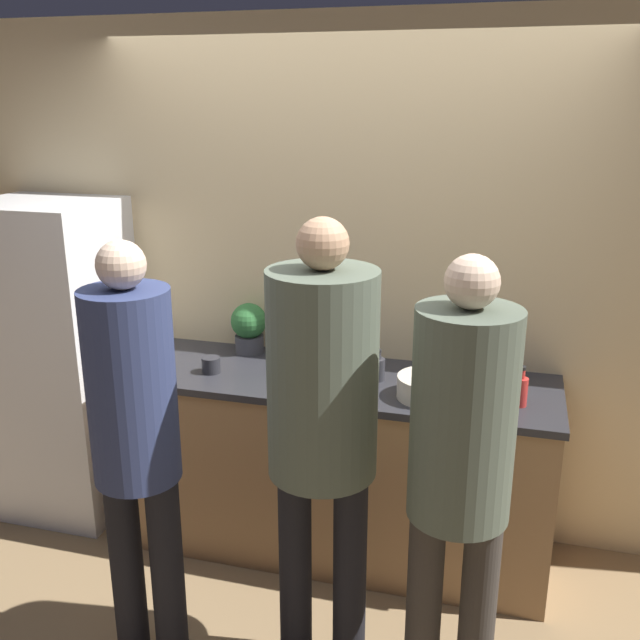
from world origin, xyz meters
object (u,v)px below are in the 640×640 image
at_px(person_center, 322,409).
at_px(fruit_bowl, 429,387).
at_px(cup_black, 211,365).
at_px(cup_yellow, 482,398).
at_px(utensil_crock, 496,370).
at_px(person_right, 460,460).
at_px(bottle_red, 520,390).
at_px(person_left, 135,431).
at_px(potted_plant, 249,326).
at_px(refrigerator, 57,360).
at_px(bottle_dark, 377,368).

relative_size(person_center, fruit_bowl, 6.52).
height_order(cup_black, cup_yellow, cup_black).
distance_m(utensil_crock, cup_yellow, 0.29).
xyz_separation_m(person_right, bottle_red, (0.19, 0.78, -0.05)).
height_order(person_left, cup_black, person_left).
height_order(person_center, cup_black, person_center).
bearing_deg(fruit_bowl, potted_plant, 160.70).
xyz_separation_m(refrigerator, cup_black, (0.96, -0.12, 0.11)).
relative_size(utensil_crock, bottle_red, 1.66).
relative_size(refrigerator, potted_plant, 6.45).
relative_size(bottle_red, cup_yellow, 1.99).
bearing_deg(bottle_red, bottle_dark, 169.30).
relative_size(person_center, utensil_crock, 6.06).
relative_size(utensil_crock, potted_plant, 1.14).
xyz_separation_m(utensil_crock, bottle_red, (0.11, -0.23, 0.00)).
xyz_separation_m(refrigerator, bottle_dark, (1.76, 0.00, 0.13)).
distance_m(refrigerator, fruit_bowl, 2.03).
distance_m(bottle_red, bottle_dark, 0.67).
distance_m(person_left, person_center, 0.70).
bearing_deg(bottle_red, cup_yellow, -161.45).
bearing_deg(cup_yellow, utensil_crock, 80.67).
bearing_deg(person_center, person_left, -166.75).
height_order(refrigerator, utensil_crock, refrigerator).
height_order(bottle_dark, cup_yellow, bottle_dark).
bearing_deg(person_center, bottle_red, 44.60).
height_order(person_center, bottle_dark, person_center).
height_order(refrigerator, person_center, person_center).
height_order(bottle_red, potted_plant, potted_plant).
height_order(person_right, bottle_red, person_right).
relative_size(person_right, cup_black, 19.50).
xyz_separation_m(person_left, person_right, (1.18, 0.07, 0.02)).
distance_m(refrigerator, person_right, 2.40).
relative_size(refrigerator, person_center, 0.93).
height_order(refrigerator, person_right, person_right).
distance_m(fruit_bowl, bottle_red, 0.39).
bearing_deg(utensil_crock, person_right, -94.51).
xyz_separation_m(refrigerator, person_right, (2.22, -0.90, 0.19)).
bearing_deg(potted_plant, utensil_crock, -4.31).
height_order(refrigerator, bottle_red, refrigerator).
height_order(person_left, utensil_crock, person_left).
distance_m(person_left, cup_black, 0.86).
bearing_deg(refrigerator, cup_yellow, -4.37).
bearing_deg(person_right, potted_plant, 136.91).
distance_m(person_left, fruit_bowl, 1.29).
bearing_deg(utensil_crock, person_left, -139.59).
bearing_deg(refrigerator, bottle_red, -2.82).
distance_m(refrigerator, person_center, 1.91).
xyz_separation_m(person_right, cup_yellow, (0.03, 0.73, -0.08)).
xyz_separation_m(cup_black, cup_yellow, (1.29, -0.05, -0.00)).
bearing_deg(bottle_dark, cup_yellow, -19.66).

